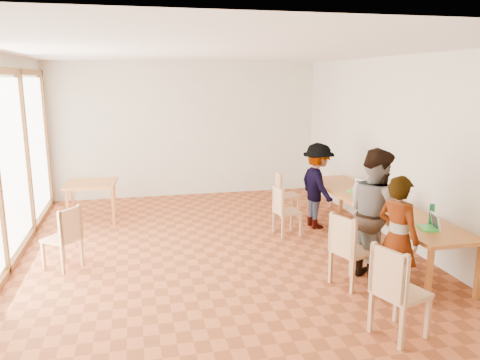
# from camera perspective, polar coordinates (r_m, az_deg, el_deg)

# --- Properties ---
(ground) EXTENTS (8.00, 8.00, 0.00)m
(ground) POSITION_cam_1_polar(r_m,az_deg,el_deg) (7.15, -2.62, -9.39)
(ground) COLOR #AE532A
(ground) RESTS_ON ground
(wall_back) EXTENTS (6.00, 0.10, 3.00)m
(wall_back) POSITION_cam_1_polar(r_m,az_deg,el_deg) (10.67, -6.56, 6.09)
(wall_back) COLOR beige
(wall_back) RESTS_ON ground
(wall_front) EXTENTS (6.00, 0.10, 3.00)m
(wall_front) POSITION_cam_1_polar(r_m,az_deg,el_deg) (3.02, 11.01, -10.20)
(wall_front) COLOR beige
(wall_front) RESTS_ON ground
(wall_right) EXTENTS (0.10, 8.00, 3.00)m
(wall_right) POSITION_cam_1_polar(r_m,az_deg,el_deg) (7.84, 19.42, 3.23)
(wall_right) COLOR beige
(wall_right) RESTS_ON ground
(ceiling) EXTENTS (6.00, 8.00, 0.04)m
(ceiling) POSITION_cam_1_polar(r_m,az_deg,el_deg) (6.66, -2.88, 15.54)
(ceiling) COLOR white
(ceiling) RESTS_ON wall_back
(communal_table) EXTENTS (0.80, 4.00, 0.75)m
(communal_table) POSITION_cam_1_polar(r_m,az_deg,el_deg) (7.68, 16.16, -2.83)
(communal_table) COLOR #BA6629
(communal_table) RESTS_ON ground
(side_table) EXTENTS (0.90, 0.90, 0.75)m
(side_table) POSITION_cam_1_polar(r_m,az_deg,el_deg) (9.13, -17.69, -0.76)
(side_table) COLOR #BA6629
(side_table) RESTS_ON ground
(chair_near) EXTENTS (0.60, 0.60, 0.53)m
(chair_near) POSITION_cam_1_polar(r_m,az_deg,el_deg) (5.10, 18.33, -11.82)
(chair_near) COLOR tan
(chair_near) RESTS_ON ground
(chair_mid) EXTENTS (0.58, 0.58, 0.51)m
(chair_mid) POSITION_cam_1_polar(r_m,az_deg,el_deg) (6.16, 12.99, -7.50)
(chair_mid) COLOR tan
(chair_mid) RESTS_ON ground
(chair_far) EXTENTS (0.45, 0.45, 0.45)m
(chair_far) POSITION_cam_1_polar(r_m,az_deg,el_deg) (7.98, 5.24, -3.16)
(chair_far) COLOR tan
(chair_far) RESTS_ON ground
(chair_empty) EXTENTS (0.41, 0.41, 0.47)m
(chair_empty) POSITION_cam_1_polar(r_m,az_deg,el_deg) (9.05, 5.20, -1.16)
(chair_empty) COLOR tan
(chair_empty) RESTS_ON ground
(chair_spare) EXTENTS (0.59, 0.59, 0.48)m
(chair_spare) POSITION_cam_1_polar(r_m,az_deg,el_deg) (6.99, -20.44, -5.89)
(chair_spare) COLOR tan
(chair_spare) RESTS_ON ground
(person_near) EXTENTS (0.55, 0.66, 1.54)m
(person_near) POSITION_cam_1_polar(r_m,az_deg,el_deg) (5.94, 18.64, -6.75)
(person_near) COLOR gray
(person_near) RESTS_ON ground
(person_mid) EXTENTS (0.69, 0.88, 1.77)m
(person_mid) POSITION_cam_1_polar(r_m,az_deg,el_deg) (6.45, 16.20, -4.03)
(person_mid) COLOR gray
(person_mid) RESTS_ON ground
(person_far) EXTENTS (0.64, 1.03, 1.53)m
(person_far) POSITION_cam_1_polar(r_m,az_deg,el_deg) (8.45, 9.43, -0.69)
(person_far) COLOR gray
(person_far) RESTS_ON ground
(laptop_near) EXTENTS (0.27, 0.30, 0.22)m
(laptop_near) POSITION_cam_1_polar(r_m,az_deg,el_deg) (6.48, 22.33, -5.08)
(laptop_near) COLOR #3DD240
(laptop_near) RESTS_ON communal_table
(laptop_mid) EXTENTS (0.29, 0.31, 0.22)m
(laptop_mid) POSITION_cam_1_polar(r_m,az_deg,el_deg) (7.33, 17.38, -2.74)
(laptop_mid) COLOR #3DD240
(laptop_mid) RESTS_ON communal_table
(laptop_far) EXTENTS (0.27, 0.30, 0.22)m
(laptop_far) POSITION_cam_1_polar(r_m,az_deg,el_deg) (8.15, 14.23, -1.05)
(laptop_far) COLOR #3DD240
(laptop_far) RESTS_ON communal_table
(yellow_mug) EXTENTS (0.15, 0.15, 0.10)m
(yellow_mug) POSITION_cam_1_polar(r_m,az_deg,el_deg) (7.89, 17.77, -1.82)
(yellow_mug) COLOR yellow
(yellow_mug) RESTS_ON communal_table
(green_bottle) EXTENTS (0.07, 0.07, 0.28)m
(green_bottle) POSITION_cam_1_polar(r_m,az_deg,el_deg) (6.67, 22.33, -3.88)
(green_bottle) COLOR #127339
(green_bottle) RESTS_ON communal_table
(clear_glass) EXTENTS (0.07, 0.07, 0.09)m
(clear_glass) POSITION_cam_1_polar(r_m,az_deg,el_deg) (8.83, 14.21, -0.15)
(clear_glass) COLOR silver
(clear_glass) RESTS_ON communal_table
(condiment_cup) EXTENTS (0.08, 0.08, 0.06)m
(condiment_cup) POSITION_cam_1_polar(r_m,az_deg,el_deg) (7.84, 15.16, -1.88)
(condiment_cup) COLOR white
(condiment_cup) RESTS_ON communal_table
(pink_phone) EXTENTS (0.05, 0.10, 0.01)m
(pink_phone) POSITION_cam_1_polar(r_m,az_deg,el_deg) (9.09, 10.99, 0.12)
(pink_phone) COLOR #F93D8A
(pink_phone) RESTS_ON communal_table
(black_pouch) EXTENTS (0.16, 0.26, 0.09)m
(black_pouch) POSITION_cam_1_polar(r_m,az_deg,el_deg) (7.89, 15.49, -1.69)
(black_pouch) COLOR black
(black_pouch) RESTS_ON communal_table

